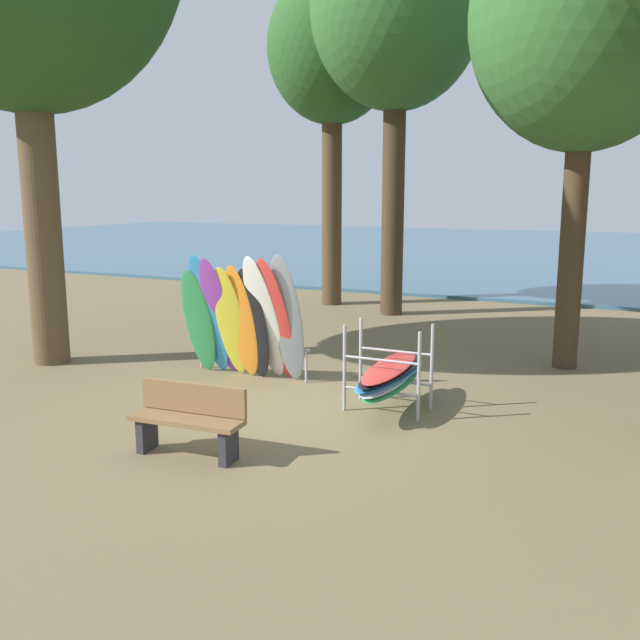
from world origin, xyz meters
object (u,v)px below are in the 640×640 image
Objects in this scene: tree_deep_back at (397,12)px; leaning_board_pile at (242,320)px; tree_mid_behind at (332,53)px; board_storage_rack at (390,375)px; tree_far_left_back at (587,17)px; park_bench at (189,418)px.

leaning_board_pile is at bearing -90.51° from tree_deep_back.
board_storage_rack is (4.76, -8.30, -6.14)m from tree_mid_behind.
tree_far_left_back is 3.83× the size of board_storage_rack.
leaning_board_pile is 3.43m from park_bench.
tree_deep_back is 4.58× the size of board_storage_rack.
leaning_board_pile is at bearing 111.10° from park_bench.
park_bench is (1.16, -10.16, -6.83)m from tree_deep_back.
tree_deep_back is at bearing 96.49° from park_bench.
tree_mid_behind is 3.88× the size of leaning_board_pile.
leaning_board_pile is 2.86m from board_storage_rack.
board_storage_rack reaches higher than park_bench.
board_storage_rack is 3.09m from park_bench.
tree_far_left_back reaches higher than park_bench.
tree_mid_behind is at bearing 106.30° from park_bench.
board_storage_rack is at bearing -70.11° from tree_deep_back.
park_bench is at bearing -83.51° from tree_deep_back.
tree_mid_behind reaches higher than board_storage_rack.
tree_mid_behind is 6.15× the size of park_bench.
tree_far_left_back is 6.81m from board_storage_rack.
tree_far_left_back is 7.53m from leaning_board_pile.
tree_mid_behind is 2.29m from tree_deep_back.
park_bench is at bearing -118.91° from tree_far_left_back.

